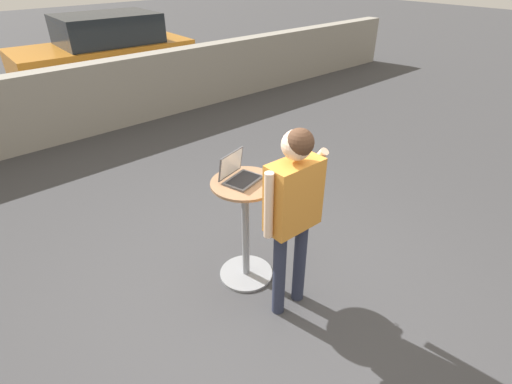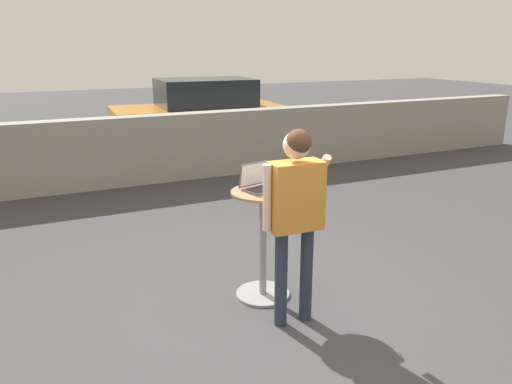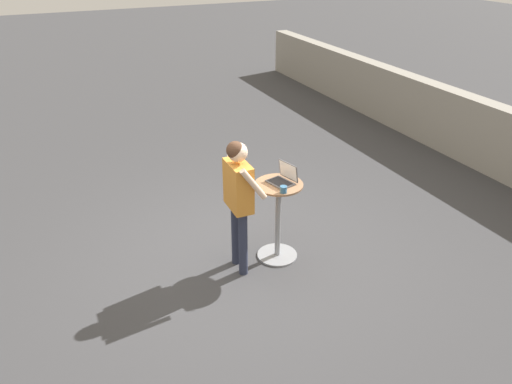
{
  "view_description": "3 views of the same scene",
  "coord_description": "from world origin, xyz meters",
  "px_view_note": "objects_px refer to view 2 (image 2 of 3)",
  "views": [
    {
      "loc": [
        -1.77,
        -1.91,
        2.78
      ],
      "look_at": [
        0.12,
        0.23,
        1.05
      ],
      "focal_mm": 28.0,
      "sensor_mm": 36.0,
      "label": 1
    },
    {
      "loc": [
        -1.76,
        -3.57,
        2.37
      ],
      "look_at": [
        -0.07,
        0.09,
        1.17
      ],
      "focal_mm": 35.0,
      "sensor_mm": 36.0,
      "label": 2
    },
    {
      "loc": [
        4.99,
        -2.12,
        3.79
      ],
      "look_at": [
        -0.03,
        0.18,
        0.92
      ],
      "focal_mm": 35.0,
      "sensor_mm": 36.0,
      "label": 3
    }
  ],
  "objects_px": {
    "laptop": "(259,184)",
    "standing_person": "(295,202)",
    "cafe_table": "(263,239)",
    "coffee_mug": "(288,185)",
    "parked_car_near_street": "(200,115)"
  },
  "relations": [
    {
      "from": "laptop",
      "to": "standing_person",
      "type": "relative_size",
      "value": 0.22
    },
    {
      "from": "cafe_table",
      "to": "coffee_mug",
      "type": "distance_m",
      "value": 0.57
    },
    {
      "from": "cafe_table",
      "to": "parked_car_near_street",
      "type": "distance_m",
      "value": 7.23
    },
    {
      "from": "laptop",
      "to": "parked_car_near_street",
      "type": "distance_m",
      "value": 7.17
    },
    {
      "from": "laptop",
      "to": "coffee_mug",
      "type": "relative_size",
      "value": 3.25
    },
    {
      "from": "standing_person",
      "to": "coffee_mug",
      "type": "bearing_deg",
      "value": 68.11
    },
    {
      "from": "laptop",
      "to": "coffee_mug",
      "type": "height_order",
      "value": "laptop"
    },
    {
      "from": "cafe_table",
      "to": "standing_person",
      "type": "distance_m",
      "value": 0.76
    },
    {
      "from": "coffee_mug",
      "to": "standing_person",
      "type": "xyz_separation_m",
      "value": [
        -0.2,
        -0.49,
        0.0
      ]
    },
    {
      "from": "standing_person",
      "to": "parked_car_near_street",
      "type": "relative_size",
      "value": 0.44
    },
    {
      "from": "cafe_table",
      "to": "parked_car_near_street",
      "type": "relative_size",
      "value": 0.27
    },
    {
      "from": "parked_car_near_street",
      "to": "coffee_mug",
      "type": "bearing_deg",
      "value": -102.0
    },
    {
      "from": "laptop",
      "to": "cafe_table",
      "type": "bearing_deg",
      "value": -79.11
    },
    {
      "from": "coffee_mug",
      "to": "standing_person",
      "type": "bearing_deg",
      "value": -111.89
    },
    {
      "from": "laptop",
      "to": "coffee_mug",
      "type": "xyz_separation_m",
      "value": [
        0.24,
        -0.12,
        -0.01
      ]
    }
  ]
}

